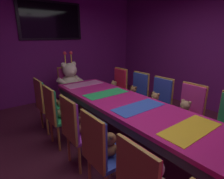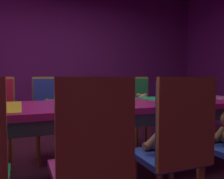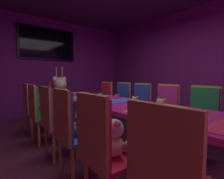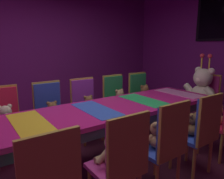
% 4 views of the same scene
% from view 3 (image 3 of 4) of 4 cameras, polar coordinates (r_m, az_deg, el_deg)
% --- Properties ---
extents(ground_plane, '(7.90, 7.90, 0.00)m').
position_cam_3_polar(ground_plane, '(2.74, 0.96, -19.62)').
color(ground_plane, '#591E33').
extents(wall_back, '(5.20, 0.12, 2.80)m').
position_cam_3_polar(wall_back, '(5.39, -20.97, 7.13)').
color(wall_back, '#721E72').
rests_on(wall_back, ground_plane).
extents(wall_right, '(0.12, 6.40, 2.80)m').
position_cam_3_polar(wall_right, '(4.61, 27.37, 7.46)').
color(wall_right, '#721E72').
rests_on(wall_right, ground_plane).
extents(banquet_table, '(0.90, 3.66, 0.75)m').
position_cam_3_polar(banquet_table, '(2.54, 0.98, -5.93)').
color(banquet_table, '#C61E72').
rests_on(banquet_table, ground_plane).
extents(chair_left_0, '(0.42, 0.41, 0.98)m').
position_cam_3_polar(chair_left_0, '(1.01, 18.35, -26.73)').
color(chair_left_0, red).
rests_on(chair_left_0, ground_plane).
extents(teddy_left_0, '(0.24, 0.31, 0.29)m').
position_cam_3_polar(teddy_left_0, '(1.12, 22.85, -24.24)').
color(teddy_left_0, olive).
rests_on(teddy_left_0, chair_left_0).
extents(chair_left_1, '(0.42, 0.41, 0.98)m').
position_cam_3_polar(chair_left_1, '(1.37, -4.06, -17.77)').
color(chair_left_1, red).
rests_on(chair_left_1, ground_plane).
extents(teddy_left_1, '(0.26, 0.33, 0.32)m').
position_cam_3_polar(teddy_left_1, '(1.45, 0.96, -16.58)').
color(teddy_left_1, beige).
rests_on(teddy_left_1, chair_left_1).
extents(chair_left_2, '(0.42, 0.41, 0.98)m').
position_cam_3_polar(chair_left_2, '(1.88, -14.39, -11.73)').
color(chair_left_2, '#2D47B2').
rests_on(chair_left_2, ground_plane).
extents(teddy_left_2, '(0.22, 0.29, 0.27)m').
position_cam_3_polar(teddy_left_2, '(1.94, -10.42, -11.78)').
color(teddy_left_2, brown).
rests_on(teddy_left_2, chair_left_2).
extents(chair_left_3, '(0.42, 0.41, 0.98)m').
position_cam_3_polar(chair_left_3, '(2.41, -19.70, -8.27)').
color(chair_left_3, purple).
rests_on(chair_left_3, ground_plane).
extents(teddy_left_3, '(0.23, 0.30, 0.28)m').
position_cam_3_polar(teddy_left_3, '(2.46, -16.48, -8.38)').
color(teddy_left_3, brown).
rests_on(teddy_left_3, chair_left_3).
extents(chair_left_4, '(0.42, 0.41, 0.98)m').
position_cam_3_polar(chair_left_4, '(2.99, -23.80, -5.94)').
color(chair_left_4, '#268C4C').
rests_on(chair_left_4, ground_plane).
extents(teddy_left_4, '(0.25, 0.32, 0.30)m').
position_cam_3_polar(teddy_left_4, '(3.03, -21.13, -5.91)').
color(teddy_left_4, tan).
rests_on(teddy_left_4, chair_left_4).
extents(chair_left_5, '(0.42, 0.41, 0.98)m').
position_cam_3_polar(chair_left_5, '(3.55, -25.76, -4.43)').
color(chair_left_5, '#268C4C').
rests_on(chair_left_5, ground_plane).
extents(teddy_left_5, '(0.26, 0.34, 0.32)m').
position_cam_3_polar(teddy_left_5, '(3.58, -23.47, -4.32)').
color(teddy_left_5, brown).
rests_on(teddy_left_5, chair_left_5).
extents(chair_right_1, '(0.42, 0.41, 0.98)m').
position_cam_3_polar(chair_right_1, '(2.69, 28.15, -7.23)').
color(chair_right_1, '#268C4C').
rests_on(chair_right_1, ground_plane).
extents(chair_right_2, '(0.42, 0.41, 0.98)m').
position_cam_3_polar(chair_right_2, '(3.01, 17.61, -5.73)').
color(chair_right_2, '#CC338C').
rests_on(chair_right_2, ground_plane).
extents(teddy_right_2, '(0.25, 0.32, 0.30)m').
position_cam_3_polar(teddy_right_2, '(2.89, 15.96, -6.27)').
color(teddy_right_2, tan).
rests_on(teddy_right_2, chair_right_2).
extents(chair_right_3, '(0.42, 0.41, 0.98)m').
position_cam_3_polar(chair_right_3, '(3.34, 9.35, -4.58)').
color(chair_right_3, '#2D47B2').
rests_on(chair_right_3, ground_plane).
extents(teddy_right_3, '(0.23, 0.30, 0.28)m').
position_cam_3_polar(teddy_right_3, '(3.24, 7.61, -5.13)').
color(teddy_right_3, '#9E7247').
rests_on(teddy_right_3, chair_right_3).
extents(chair_right_4, '(0.42, 0.41, 0.98)m').
position_cam_3_polar(chair_right_4, '(3.76, 3.14, -3.53)').
color(chair_right_4, '#2D47B2').
rests_on(chair_right_4, ground_plane).
extents(teddy_right_4, '(0.22, 0.29, 0.27)m').
position_cam_3_polar(teddy_right_4, '(3.67, 1.44, -4.05)').
color(teddy_right_4, brown).
rests_on(teddy_right_4, chair_right_4).
extents(chair_right_5, '(0.42, 0.41, 0.98)m').
position_cam_3_polar(chair_right_5, '(4.23, -2.58, -2.66)').
color(chair_right_5, red).
rests_on(chair_right_5, ground_plane).
extents(teddy_right_5, '(0.21, 0.27, 0.26)m').
position_cam_3_polar(teddy_right_5, '(4.15, -4.18, -3.17)').
color(teddy_right_5, '#9E7247').
rests_on(teddy_right_5, chair_right_5).
extents(throne_chair, '(0.41, 0.42, 0.98)m').
position_cam_3_polar(throne_chair, '(4.63, -17.74, -2.24)').
color(throne_chair, '#CC338C').
rests_on(throne_chair, ground_plane).
extents(king_teddy_bear, '(0.70, 0.54, 0.90)m').
position_cam_3_polar(king_teddy_bear, '(4.46, -17.04, -0.55)').
color(king_teddy_bear, beige).
rests_on(king_teddy_bear, throne_chair).
extents(wall_tv, '(1.59, 0.06, 0.92)m').
position_cam_3_polar(wall_tv, '(5.38, -20.87, 14.12)').
color(wall_tv, black).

